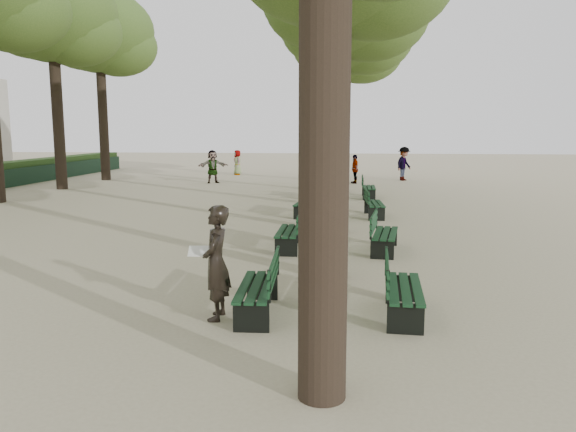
# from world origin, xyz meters

# --- Properties ---
(ground) EXTENTS (120.00, 120.00, 0.00)m
(ground) POSITION_xyz_m (0.00, 0.00, 0.00)
(ground) COLOR tan
(ground) RESTS_ON ground
(tree_central_4) EXTENTS (6.00, 6.00, 9.95)m
(tree_central_4) POSITION_xyz_m (1.50, 18.00, 7.65)
(tree_central_4) COLOR #33261C
(tree_central_4) RESTS_ON ground
(tree_central_5) EXTENTS (6.00, 6.00, 9.95)m
(tree_central_5) POSITION_xyz_m (1.50, 23.00, 7.65)
(tree_central_5) COLOR #33261C
(tree_central_5) RESTS_ON ground
(tree_far_4) EXTENTS (6.00, 6.00, 10.45)m
(tree_far_4) POSITION_xyz_m (-12.00, 18.00, 8.14)
(tree_far_4) COLOR #33261C
(tree_far_4) RESTS_ON ground
(tree_far_5) EXTENTS (6.00, 6.00, 10.45)m
(tree_far_5) POSITION_xyz_m (-12.00, 23.00, 8.14)
(tree_far_5) COLOR #33261C
(tree_far_5) RESTS_ON ground
(bench_left_0) EXTENTS (0.66, 1.83, 0.92)m
(bench_left_0) POSITION_xyz_m (0.37, 0.63, 0.27)
(bench_left_0) COLOR black
(bench_left_0) RESTS_ON ground
(bench_left_1) EXTENTS (0.58, 1.80, 0.92)m
(bench_left_1) POSITION_xyz_m (0.37, 5.48, 0.27)
(bench_left_1) COLOR black
(bench_left_1) RESTS_ON ground
(bench_left_2) EXTENTS (0.75, 1.85, 0.92)m
(bench_left_2) POSITION_xyz_m (0.37, 10.76, 0.27)
(bench_left_2) COLOR black
(bench_left_2) RESTS_ON ground
(bench_left_3) EXTENTS (0.72, 1.84, 0.92)m
(bench_left_3) POSITION_xyz_m (0.37, 15.75, 0.27)
(bench_left_3) COLOR black
(bench_left_3) RESTS_ON ground
(bench_right_0) EXTENTS (0.67, 1.83, 0.92)m
(bench_right_0) POSITION_xyz_m (2.63, 0.78, 0.27)
(bench_right_0) COLOR black
(bench_right_0) RESTS_ON ground
(bench_right_1) EXTENTS (0.79, 1.86, 0.92)m
(bench_right_1) POSITION_xyz_m (2.63, 5.42, 0.27)
(bench_right_1) COLOR black
(bench_right_1) RESTS_ON ground
(bench_right_2) EXTENTS (0.67, 1.83, 0.92)m
(bench_right_2) POSITION_xyz_m (2.63, 10.78, 0.27)
(bench_right_2) COLOR black
(bench_right_2) RESTS_ON ground
(bench_right_3) EXTENTS (0.59, 1.80, 0.92)m
(bench_right_3) POSITION_xyz_m (2.63, 16.00, 0.27)
(bench_right_3) COLOR black
(bench_right_3) RESTS_ON ground
(man_with_map) EXTENTS (0.63, 0.71, 1.75)m
(man_with_map) POSITION_xyz_m (-0.21, 0.38, 0.88)
(man_with_map) COLOR black
(man_with_map) RESTS_ON ground
(pedestrian_c) EXTENTS (0.50, 0.95, 1.54)m
(pedestrian_c) POSITION_xyz_m (2.11, 22.39, 0.77)
(pedestrian_c) COLOR #262628
(pedestrian_c) RESTS_ON ground
(pedestrian_d) EXTENTS (0.62, 0.82, 1.57)m
(pedestrian_d) POSITION_xyz_m (-5.21, 27.31, 0.78)
(pedestrian_d) COLOR #262628
(pedestrian_d) RESTS_ON ground
(pedestrian_b) EXTENTS (1.03, 1.21, 1.89)m
(pedestrian_b) POSITION_xyz_m (4.88, 24.42, 0.94)
(pedestrian_b) COLOR #262628
(pedestrian_b) RESTS_ON ground
(pedestrian_e) EXTENTS (1.62, 1.08, 1.77)m
(pedestrian_e) POSITION_xyz_m (-5.48, 21.82, 0.89)
(pedestrian_e) COLOR #262628
(pedestrian_e) RESTS_ON ground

